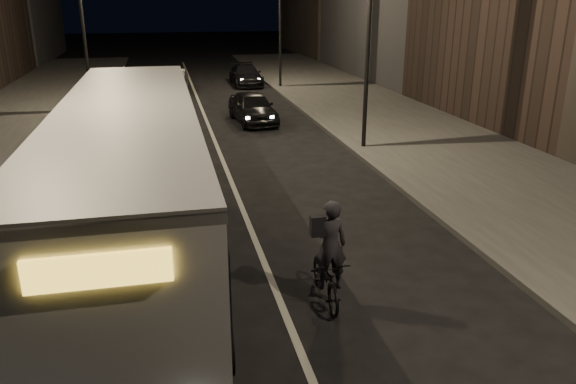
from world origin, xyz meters
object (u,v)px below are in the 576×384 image
car_mid (174,80)px  car_far (246,75)px  car_near (253,107)px  streetlight_right_mid (363,8)px  city_bus (133,177)px  streetlight_left_far (86,4)px  cyclist_on_bicycle (327,268)px  streetlight_right_far (276,3)px

car_mid → car_far: car_mid is taller
car_near → streetlight_right_mid: bearing=-67.4°
city_bus → car_far: size_ratio=2.87×
streetlight_left_far → car_far: size_ratio=1.74×
city_bus → car_near: (4.94, 13.94, -1.23)m
streetlight_left_far → city_bus: size_ratio=0.61×
streetlight_right_mid → cyclist_on_bicycle: (-4.41, -10.85, -4.63)m
car_near → car_far: (1.45, 11.90, -0.06)m
streetlight_right_far → car_far: (-1.73, 1.88, -4.68)m
streetlight_right_far → car_mid: 8.06m
streetlight_right_mid → city_bus: streetlight_right_mid is taller
streetlight_right_far → car_mid: streetlight_right_far is taller
car_mid → car_near: bearing=114.5°
streetlight_right_mid → cyclist_on_bicycle: size_ratio=3.72×
streetlight_left_far → cyclist_on_bicycle: bearing=-73.3°
streetlight_right_mid → streetlight_left_far: same height
city_bus → car_far: (6.38, 25.84, -1.28)m
streetlight_right_far → car_near: size_ratio=1.88×
streetlight_right_mid → streetlight_left_far: size_ratio=1.00×
streetlight_left_far → streetlight_right_far: bearing=29.4°
streetlight_right_mid → streetlight_right_far: same height
city_bus → car_far: 26.65m
car_near → car_mid: bearing=103.6°
car_far → streetlight_left_far: bearing=-138.8°
streetlight_right_far → car_far: streetlight_right_far is taller
streetlight_left_far → car_far: streetlight_left_far is taller
streetlight_left_far → cyclist_on_bicycle: 22.25m
cyclist_on_bicycle → car_mid: 26.88m
city_bus → cyclist_on_bicycle: (3.70, -2.89, -1.23)m
car_mid → streetlight_right_mid: bearing=118.0°
cyclist_on_bicycle → streetlight_right_mid: bearing=69.7°
streetlight_right_far → car_far: 5.34m
city_bus → car_far: bearing=76.2°
streetlight_right_mid → city_bus: (-8.11, -7.96, -3.40)m
streetlight_right_far → car_mid: size_ratio=1.79×
cyclist_on_bicycle → car_near: (1.23, 16.83, 0.01)m
streetlight_right_far → car_near: 11.48m
streetlight_right_far → city_bus: size_ratio=0.61×
streetlight_right_mid → streetlight_left_far: 14.62m
streetlight_left_far → cyclist_on_bicycle: streetlight_left_far is taller
streetlight_right_far → cyclist_on_bicycle: (-4.41, -26.85, -4.63)m
streetlight_right_mid → car_mid: (-6.60, 15.94, -4.61)m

